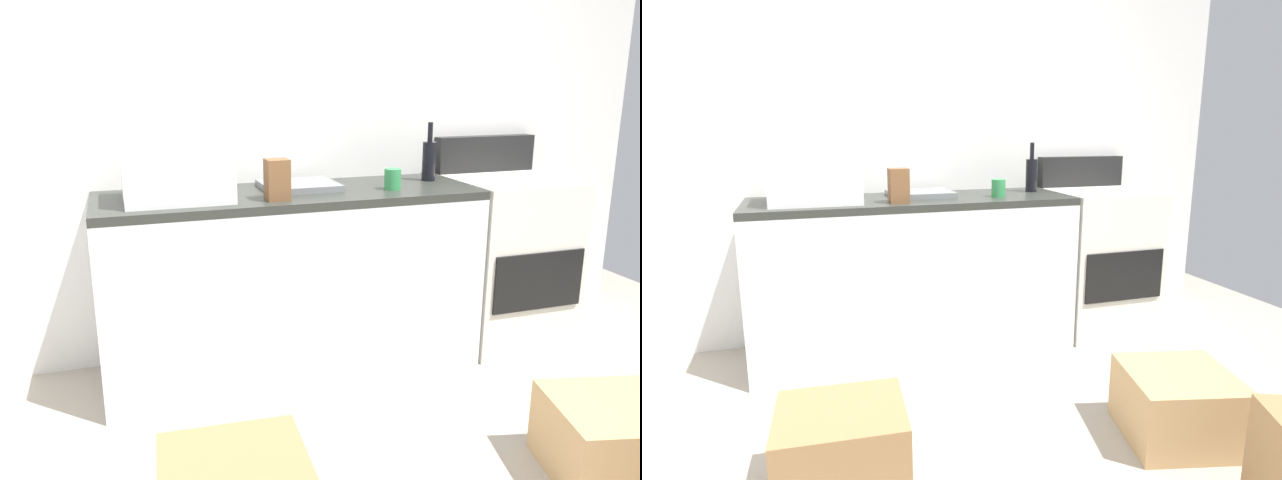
{
  "view_description": "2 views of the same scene",
  "coord_description": "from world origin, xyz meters",
  "views": [
    {
      "loc": [
        -0.48,
        -1.59,
        1.44
      ],
      "look_at": [
        0.39,
        1.02,
        0.7
      ],
      "focal_mm": 34.88,
      "sensor_mm": 36.0,
      "label": 1
    },
    {
      "loc": [
        -0.29,
        -1.62,
        1.27
      ],
      "look_at": [
        0.5,
        0.9,
        0.7
      ],
      "focal_mm": 28.75,
      "sensor_mm": 36.0,
      "label": 2
    }
  ],
  "objects": [
    {
      "name": "sink_basin",
      "position": [
        0.36,
        1.27,
        0.92
      ],
      "size": [
        0.36,
        0.32,
        0.03
      ],
      "primitive_type": "cube",
      "color": "slate",
      "rests_on": "kitchen_counter"
    },
    {
      "name": "cardboard_box_large",
      "position": [
        1.15,
        -0.03,
        0.15
      ],
      "size": [
        0.52,
        0.51,
        0.29
      ],
      "primitive_type": "cube",
      "rotation": [
        0.0,
        0.0,
        -0.24
      ],
      "color": "tan",
      "rests_on": "ground_plane"
    },
    {
      "name": "cardboard_box_medium",
      "position": [
        -0.21,
        0.05,
        0.16
      ],
      "size": [
        0.47,
        0.41,
        0.32
      ],
      "primitive_type": "cube",
      "rotation": [
        0.0,
        0.0,
        -0.06
      ],
      "color": "olive",
      "rests_on": "ground_plane"
    },
    {
      "name": "knife_block",
      "position": [
        0.19,
        1.03,
        0.99
      ],
      "size": [
        0.1,
        0.1,
        0.18
      ],
      "primitive_type": "cube",
      "color": "brown",
      "rests_on": "kitchen_counter"
    },
    {
      "name": "stove_oven",
      "position": [
        1.52,
        1.21,
        0.47
      ],
      "size": [
        0.6,
        0.61,
        1.1
      ],
      "color": "silver",
      "rests_on": "ground_plane"
    },
    {
      "name": "kitchen_counter",
      "position": [
        0.3,
        1.2,
        0.45
      ],
      "size": [
        1.8,
        0.6,
        0.9
      ],
      "color": "silver",
      "rests_on": "ground_plane"
    },
    {
      "name": "microwave",
      "position": [
        -0.22,
        1.15,
        1.04
      ],
      "size": [
        0.46,
        0.34,
        0.27
      ],
      "primitive_type": "cube",
      "color": "white",
      "rests_on": "kitchen_counter"
    },
    {
      "name": "coffee_mug",
      "position": [
        0.78,
        1.1,
        0.95
      ],
      "size": [
        0.08,
        0.08,
        0.1
      ],
      "primitive_type": "cylinder",
      "color": "#338C4C",
      "rests_on": "kitchen_counter"
    },
    {
      "name": "wall_back",
      "position": [
        0.0,
        1.55,
        1.3
      ],
      "size": [
        5.0,
        0.1,
        2.6
      ],
      "primitive_type": "cube",
      "color": "silver",
      "rests_on": "ground_plane"
    },
    {
      "name": "wine_bottle",
      "position": [
        1.07,
        1.28,
        1.01
      ],
      "size": [
        0.07,
        0.07,
        0.3
      ],
      "color": "black",
      "rests_on": "kitchen_counter"
    }
  ]
}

